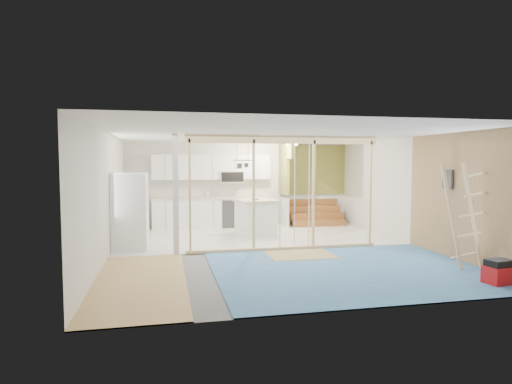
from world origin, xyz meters
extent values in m
cube|color=slate|center=(0.00, 0.00, 0.00)|extent=(7.00, 8.00, 0.01)
cube|color=white|center=(0.00, 0.00, 2.60)|extent=(7.00, 8.00, 0.01)
cube|color=silver|center=(0.00, 4.00, 1.30)|extent=(7.00, 0.01, 2.60)
cube|color=silver|center=(0.00, -4.00, 1.30)|extent=(7.00, 0.01, 2.60)
cube|color=silver|center=(-3.50, 0.00, 1.30)|extent=(0.01, 8.00, 2.60)
cube|color=silver|center=(3.50, 0.00, 1.30)|extent=(0.01, 8.00, 2.60)
cube|color=silver|center=(0.00, 2.00, 0.01)|extent=(7.00, 4.00, 0.02)
cube|color=#4B84B8|center=(1.00, -2.00, 0.01)|extent=(5.00, 4.00, 0.02)
cube|color=tan|center=(-2.75, -2.00, 0.01)|extent=(1.50, 4.00, 0.02)
cube|color=tan|center=(0.50, -0.60, 0.02)|extent=(1.40, 1.00, 0.01)
cube|color=beige|center=(0.30, 0.00, 2.50)|extent=(4.40, 0.09, 0.18)
cube|color=beige|center=(0.30, 0.00, 0.05)|extent=(4.40, 0.09, 0.06)
cube|color=silver|center=(-2.10, 0.00, 1.30)|extent=(0.12, 0.14, 2.60)
cube|color=beige|center=(-1.80, 0.00, 1.30)|extent=(0.04, 0.09, 2.40)
cube|color=beige|center=(-0.40, 0.00, 1.30)|extent=(0.05, 0.09, 2.40)
cube|color=beige|center=(1.00, 0.00, 1.30)|extent=(0.04, 0.09, 2.40)
cube|color=beige|center=(2.40, 0.00, 1.30)|extent=(0.04, 0.09, 2.40)
cylinder|color=silver|center=(0.20, -0.03, 1.22)|extent=(0.02, 0.02, 2.35)
cylinder|color=silver|center=(0.90, 0.02, 1.22)|extent=(0.02, 0.02, 2.35)
cylinder|color=silver|center=(0.55, 0.00, 1.22)|extent=(0.02, 0.02, 2.35)
cube|color=white|center=(-0.90, 3.70, 0.44)|extent=(3.60, 0.60, 0.88)
cube|color=beige|center=(-0.90, 3.70, 0.91)|extent=(3.66, 0.64, 0.05)
cube|color=white|center=(-3.20, 2.60, 0.44)|extent=(0.60, 1.60, 0.88)
cube|color=beige|center=(-3.20, 2.60, 0.91)|extent=(0.64, 1.64, 0.05)
cube|color=white|center=(-0.90, 3.82, 1.85)|extent=(3.60, 0.34, 0.75)
cube|color=silver|center=(-0.30, 3.78, 1.55)|extent=(0.72, 0.38, 0.36)
cube|color=black|center=(-0.30, 3.59, 1.55)|extent=(0.68, 0.02, 0.30)
cube|color=olive|center=(1.30, 3.55, 1.80)|extent=(0.10, 0.90, 1.60)
cube|color=silver|center=(1.30, 3.55, 0.45)|extent=(0.10, 0.90, 0.90)
cube|color=olive|center=(1.30, 2.85, 2.35)|extent=(0.10, 0.50, 0.50)
cube|color=olive|center=(2.40, 3.97, 1.75)|extent=(2.20, 0.04, 1.60)
cube|color=silver|center=(2.40, 3.97, 0.45)|extent=(2.20, 0.04, 0.90)
cube|color=#975B2C|center=(2.35, 3.20, 0.10)|extent=(1.70, 0.26, 0.20)
cube|color=#975B2C|center=(2.35, 3.46, 0.30)|extent=(1.70, 0.26, 0.20)
cube|color=#975B2C|center=(2.35, 3.72, 0.50)|extent=(1.70, 0.26, 0.20)
cube|color=#975B2C|center=(2.35, 3.98, 0.70)|extent=(1.70, 0.26, 0.20)
torus|color=black|center=(-0.30, 1.90, 2.05)|extent=(0.52, 0.52, 0.02)
cylinder|color=black|center=(-0.45, 1.90, 2.30)|extent=(0.01, 0.01, 0.50)
cylinder|color=black|center=(-0.15, 1.90, 2.30)|extent=(0.01, 0.01, 0.50)
cylinder|color=#3E3D43|center=(-0.40, 1.80, 1.90)|extent=(0.14, 0.14, 0.14)
cylinder|color=#3E3D43|center=(-0.18, 2.00, 1.92)|extent=(0.12, 0.12, 0.12)
cube|color=tan|center=(3.48, -2.00, 1.30)|extent=(0.02, 4.00, 2.60)
cube|color=#3E3D43|center=(3.43, -1.40, 1.65)|extent=(0.04, 0.30, 0.40)
cylinder|color=#FFEABF|center=(1.40, 3.00, 2.54)|extent=(0.32, 0.32, 0.08)
cube|color=white|center=(-3.10, 0.75, 0.88)|extent=(0.79, 0.77, 1.75)
cube|color=#3E3D43|center=(-2.73, 0.75, 0.88)|extent=(0.05, 0.70, 1.72)
cube|color=white|center=(0.10, 2.08, 0.45)|extent=(1.07, 1.07, 0.91)
cube|color=beige|center=(0.10, 2.08, 0.96)|extent=(1.20, 1.20, 0.05)
imported|color=white|center=(0.08, 2.04, 1.01)|extent=(0.31, 0.31, 0.06)
imported|color=#B4B6C9|center=(-1.06, 3.72, 1.09)|extent=(0.16, 0.16, 0.32)
imported|color=silver|center=(0.70, 3.66, 1.02)|extent=(0.09, 0.09, 0.17)
cube|color=#B11013|center=(3.00, -3.35, 0.15)|extent=(0.47, 0.38, 0.30)
cube|color=black|center=(3.00, -3.35, 0.36)|extent=(0.42, 0.33, 0.11)
cube|color=beige|center=(2.79, -2.42, 1.01)|extent=(0.47, 0.13, 1.98)
cube|color=beige|center=(3.23, -2.42, 1.01)|extent=(0.47, 0.13, 1.98)
cube|color=beige|center=(3.07, -2.42, 0.27)|extent=(0.47, 0.13, 0.13)
cube|color=beige|center=(3.15, -2.42, 0.65)|extent=(0.47, 0.13, 0.13)
cube|color=beige|center=(3.23, -2.42, 1.03)|extent=(0.47, 0.13, 0.13)
cube|color=beige|center=(3.30, -2.42, 1.41)|extent=(0.47, 0.13, 0.13)
cube|color=beige|center=(3.38, -2.42, 1.79)|extent=(0.47, 0.13, 0.13)
camera|label=1|loc=(-2.33, -9.24, 2.00)|focal=30.00mm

